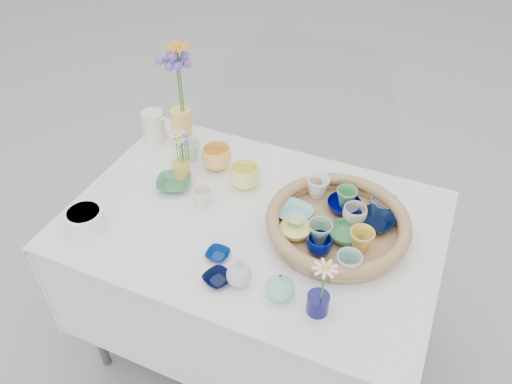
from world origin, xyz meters
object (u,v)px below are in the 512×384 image
at_px(display_table, 254,343).
at_px(bud_vase_seafoam, 280,286).
at_px(wicker_tray, 338,224).
at_px(tall_vase_yellow, 182,127).

xyz_separation_m(display_table, bud_vase_seafoam, (0.20, -0.27, 0.81)).
height_order(display_table, wicker_tray, wicker_tray).
relative_size(display_table, tall_vase_yellow, 8.20).
distance_m(wicker_tray, tall_vase_yellow, 0.77).
relative_size(bud_vase_seafoam, tall_vase_yellow, 0.58).
relative_size(wicker_tray, tall_vase_yellow, 3.08).
bearing_deg(display_table, bud_vase_seafoam, -52.78).
xyz_separation_m(display_table, wicker_tray, (0.28, 0.05, 0.80)).
distance_m(display_table, tall_vase_yellow, 1.00).
relative_size(wicker_tray, bud_vase_seafoam, 5.28).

